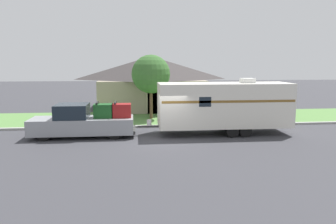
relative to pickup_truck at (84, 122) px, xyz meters
The scene contains 8 objects.
ground_plane 4.97m from the pickup_truck, 15.89° to the right, with size 120.00×120.00×0.00m, color #38383D.
curb_strip 5.35m from the pickup_truck, 27.16° to the left, with size 80.00×0.30×0.14m.
lawn_strip 7.72m from the pickup_truck, 52.21° to the left, with size 80.00×7.00×0.03m.
house_across_street 12.68m from the pickup_truck, 68.59° to the left, with size 10.22×7.86×4.92m.
pickup_truck is the anchor object (origin of this frame).
travel_trailer 8.50m from the pickup_truck, ahead, with size 9.30×2.45×3.40m.
mailbox 6.74m from the pickup_truck, 31.07° to the left, with size 0.48×0.20×1.40m.
tree_in_yard 7.66m from the pickup_truck, 53.73° to the left, with size 2.96×2.96×4.95m.
Camera 1 is at (-1.67, -18.05, 4.38)m, focal length 35.00 mm.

